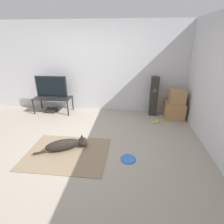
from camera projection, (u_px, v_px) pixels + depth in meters
name	position (u px, v px, depth m)	size (l,w,h in m)	color
ground_plane	(80.00, 146.00, 3.64)	(12.00, 12.00, 0.00)	#9E9384
wall_back	(97.00, 68.00, 5.07)	(8.00, 0.06, 2.55)	silver
area_rug	(67.00, 153.00, 3.40)	(1.57, 1.21, 0.01)	#847056
dog	(67.00, 144.00, 3.46)	(0.95, 0.54, 0.25)	black
frisbee	(128.00, 159.00, 3.22)	(0.28, 0.28, 0.03)	blue
cardboard_box_lower	(174.00, 110.00, 4.85)	(0.51, 0.49, 0.45)	#A87A4C
cardboard_box_upper	(177.00, 97.00, 4.67)	(0.40, 0.39, 0.36)	#A87A4C
floor_speaker	(154.00, 96.00, 4.94)	(0.21, 0.21, 1.12)	#2D2823
tv_stand	(53.00, 99.00, 5.17)	(1.09, 0.51, 0.46)	black
tv	(51.00, 87.00, 5.04)	(0.92, 0.20, 0.63)	#232326
tennis_ball_by_boxes	(157.00, 121.00, 4.69)	(0.07, 0.07, 0.07)	#C6E033
tennis_ball_near_speaker	(157.00, 122.00, 4.60)	(0.07, 0.07, 0.07)	#C6E033
tennis_ball_loose_on_carpet	(153.00, 123.00, 4.56)	(0.07, 0.07, 0.07)	#C6E033
game_console	(51.00, 110.00, 5.33)	(0.31, 0.29, 0.08)	black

